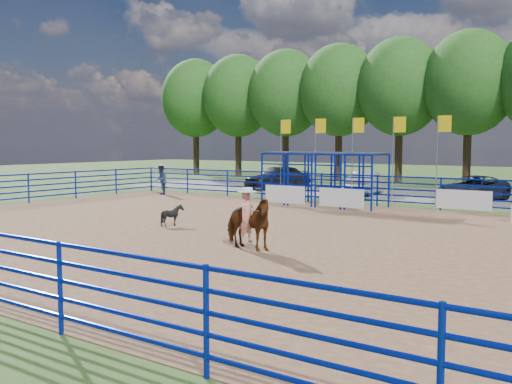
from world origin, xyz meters
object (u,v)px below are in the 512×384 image
at_px(calf, 172,215).
at_px(spectator_cowboy, 161,179).
at_px(car_a, 277,177).
at_px(car_b, 366,183).
at_px(horse_and_rider, 247,219).
at_px(car_c, 473,188).

height_order(calf, spectator_cowboy, spectator_cowboy).
distance_m(car_a, car_b, 6.42).
bearing_deg(car_b, horse_and_rider, 94.99).
distance_m(spectator_cowboy, car_b, 12.02).
relative_size(spectator_cowboy, car_a, 0.39).
xyz_separation_m(spectator_cowboy, car_c, (15.88, 6.62, -0.24)).
xyz_separation_m(calf, car_b, (0.57, 15.93, 0.25)).
bearing_deg(horse_and_rider, spectator_cowboy, 141.82).
distance_m(calf, car_a, 17.30).
distance_m(horse_and_rider, calf, 5.35).
xyz_separation_m(calf, car_a, (-5.84, 16.28, 0.37)).
relative_size(spectator_cowboy, car_b, 0.44).
distance_m(spectator_cowboy, car_c, 17.20).
relative_size(horse_and_rider, car_b, 0.63).
relative_size(horse_and_rider, spectator_cowboy, 1.41).
height_order(horse_and_rider, car_c, horse_and_rider).
relative_size(calf, car_a, 0.17).
bearing_deg(car_b, car_a, -11.50).
xyz_separation_m(calf, spectator_cowboy, (-9.16, 8.88, 0.50)).
bearing_deg(car_a, car_c, 16.96).
xyz_separation_m(spectator_cowboy, car_a, (3.32, 7.40, -0.13)).
height_order(horse_and_rider, calf, horse_and_rider).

